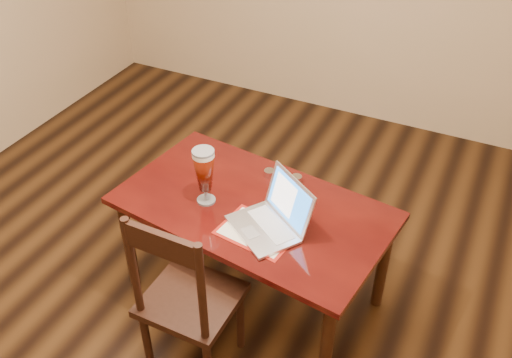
% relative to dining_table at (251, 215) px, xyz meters
% --- Properties ---
extents(ground, '(5.00, 5.00, 0.00)m').
position_rel_dining_table_xyz_m(ground, '(-0.27, -0.18, -0.62)').
color(ground, black).
rests_on(ground, ground).
extents(room_shell, '(4.51, 5.01, 2.71)m').
position_rel_dining_table_xyz_m(room_shell, '(-0.27, -0.18, 1.14)').
color(room_shell, tan).
rests_on(room_shell, ground).
extents(dining_table, '(1.55, 1.01, 1.01)m').
position_rel_dining_table_xyz_m(dining_table, '(0.00, 0.00, 0.00)').
color(dining_table, '#490D09').
rests_on(dining_table, ground).
extents(dining_chair, '(0.45, 0.43, 1.05)m').
position_rel_dining_table_xyz_m(dining_chair, '(-0.07, -0.58, -0.13)').
color(dining_chair, black).
rests_on(dining_chair, ground).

